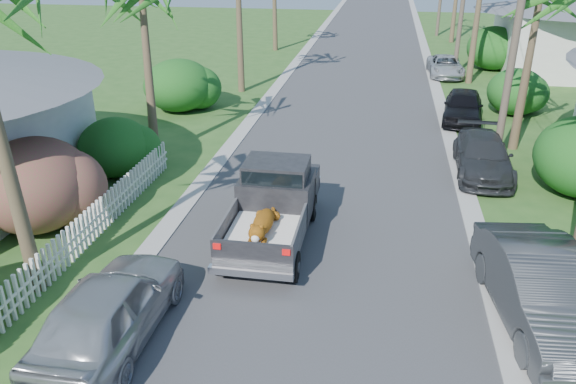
% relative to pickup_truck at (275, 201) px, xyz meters
% --- Properties ---
extents(road, '(8.00, 100.00, 0.02)m').
position_rel_pickup_truck_xyz_m(road, '(1.23, 18.30, -1.00)').
color(road, '#38383A').
rests_on(road, ground).
extents(curb_left, '(0.60, 100.00, 0.06)m').
position_rel_pickup_truck_xyz_m(curb_left, '(-3.07, 18.30, -0.98)').
color(curb_left, '#A5A39E').
rests_on(curb_left, ground).
extents(curb_right, '(0.60, 100.00, 0.06)m').
position_rel_pickup_truck_xyz_m(curb_right, '(5.53, 18.30, -0.98)').
color(curb_right, '#A5A39E').
rests_on(curb_right, ground).
extents(pickup_truck, '(1.98, 5.12, 2.06)m').
position_rel_pickup_truck_xyz_m(pickup_truck, '(0.00, 0.00, 0.00)').
color(pickup_truck, black).
rests_on(pickup_truck, ground).
extents(parked_car_rn, '(2.30, 5.04, 1.60)m').
position_rel_pickup_truck_xyz_m(parked_car_rn, '(6.23, -2.92, -0.21)').
color(parked_car_rn, '#313437').
rests_on(parked_car_rn, ground).
extents(parked_car_rm, '(1.94, 4.48, 1.29)m').
position_rel_pickup_truck_xyz_m(parked_car_rm, '(6.23, 5.50, -0.37)').
color(parked_car_rm, '#2A2C2F').
rests_on(parked_car_rm, ground).
extents(parked_car_rf, '(2.16, 4.25, 1.39)m').
position_rel_pickup_truck_xyz_m(parked_car_rf, '(6.23, 11.66, -0.32)').
color(parked_car_rf, black).
rests_on(parked_car_rf, ground).
extents(parked_car_rd, '(2.03, 4.20, 1.15)m').
position_rel_pickup_truck_xyz_m(parked_car_rd, '(6.23, 20.84, -0.43)').
color(parked_car_rd, silver).
rests_on(parked_car_rd, ground).
extents(parked_car_ln, '(1.81, 4.49, 1.53)m').
position_rel_pickup_truck_xyz_m(parked_car_ln, '(-2.37, -5.02, -0.25)').
color(parked_car_ln, '#9FA3A6').
rests_on(parked_car_ln, ground).
extents(shrub_l_b, '(3.00, 3.30, 2.60)m').
position_rel_pickup_truck_xyz_m(shrub_l_b, '(-6.57, -0.70, 0.29)').
color(shrub_l_b, '#AB1843').
rests_on(shrub_l_b, ground).
extents(shrub_l_c, '(2.40, 2.64, 2.00)m').
position_rel_pickup_truck_xyz_m(shrub_l_c, '(-6.17, 3.30, -0.01)').
color(shrub_l_c, '#1F4E16').
rests_on(shrub_l_c, ground).
extents(shrub_l_d, '(3.20, 3.52, 2.40)m').
position_rel_pickup_truck_xyz_m(shrub_l_d, '(-6.77, 11.30, 0.19)').
color(shrub_l_d, '#1F4E16').
rests_on(shrub_l_d, ground).
extents(shrub_r_c, '(2.60, 2.86, 2.10)m').
position_rel_pickup_truck_xyz_m(shrub_r_c, '(8.73, 13.30, 0.04)').
color(shrub_r_c, '#1F4E16').
rests_on(shrub_r_c, ground).
extents(shrub_r_d, '(3.20, 3.52, 2.60)m').
position_rel_pickup_truck_xyz_m(shrub_r_d, '(9.23, 23.30, 0.29)').
color(shrub_r_d, '#1F4E16').
rests_on(shrub_r_d, ground).
extents(picket_fence, '(0.10, 11.00, 1.00)m').
position_rel_pickup_truck_xyz_m(picket_fence, '(-4.77, -1.20, -0.51)').
color(picket_fence, white).
rests_on(picket_fence, ground).
extents(utility_pole_b, '(1.60, 0.26, 9.00)m').
position_rel_pickup_truck_xyz_m(utility_pole_b, '(6.83, 6.30, 3.59)').
color(utility_pole_b, brown).
rests_on(utility_pole_b, ground).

